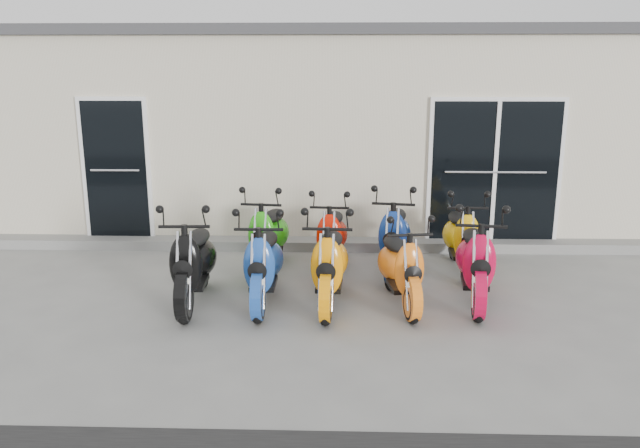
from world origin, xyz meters
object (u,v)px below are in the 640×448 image
Objects in this scene: scooter_front_blue at (263,253)px; scooter_front_orange_b at (401,257)px; scooter_front_black at (193,251)px; scooter_back_yellow at (462,229)px; scooter_front_red at (476,251)px; scooter_back_green at (268,226)px; scooter_front_orange_a at (330,253)px; scooter_back_red at (332,228)px; scooter_back_blue at (395,227)px.

scooter_front_blue reaches higher than scooter_front_orange_b.
scooter_front_black reaches higher than scooter_back_yellow.
scooter_back_green is at bearing 162.75° from scooter_front_red.
scooter_back_yellow is (1.77, 1.33, -0.03)m from scooter_front_orange_a.
scooter_back_green is (-0.86, 1.30, -0.01)m from scooter_front_orange_a.
scooter_front_orange_a reaches higher than scooter_back_red.
scooter_back_blue reaches higher than scooter_back_green.
scooter_back_blue is at bearing 80.40° from scooter_front_orange_b.
scooter_back_red is at bearing 37.28° from scooter_front_black.
scooter_back_yellow is (2.63, 0.03, -0.02)m from scooter_back_green.
scooter_front_orange_a is at bearing -49.95° from scooter_back_green.
scooter_back_green is at bearing -178.26° from scooter_back_yellow.
scooter_front_orange_b is 0.99× the size of scooter_back_red.
scooter_back_blue is at bearing 37.39° from scooter_front_blue.
scooter_front_red is at bearing -91.63° from scooter_back_yellow.
scooter_back_green is at bearing 57.93° from scooter_front_black.
scooter_front_red is (1.71, 0.13, 0.01)m from scooter_front_orange_a.
scooter_front_orange_a is at bearing -115.24° from scooter_back_blue.
scooter_front_black is at bearing -135.58° from scooter_back_red.
scooter_front_orange_a is at bearing -142.01° from scooter_back_yellow.
scooter_back_blue is at bearing 0.53° from scooter_back_red.
scooter_back_yellow is (0.94, 1.31, 0.01)m from scooter_front_orange_b.
scooter_front_orange_a is at bearing -2.44° from scooter_front_black.
scooter_front_blue is 2.06m from scooter_back_blue.
scooter_front_blue is at bearing -79.55° from scooter_back_green.
scooter_back_yellow is (3.37, 1.33, -0.04)m from scooter_front_black.
scooter_front_orange_a is 1.34m from scooter_back_red.
scooter_back_blue reaches higher than scooter_front_blue.
scooter_front_black is 2.09m from scooter_back_red.
scooter_front_blue is at bearing -0.84° from scooter_front_black.
scooter_front_red is 1.08× the size of scooter_back_red.
scooter_back_green reaches higher than scooter_back_yellow.
scooter_front_orange_b is at bearing -30.53° from scooter_back_green.
scooter_front_orange_a is 0.83m from scooter_front_orange_b.
scooter_front_black is 3.32m from scooter_front_red.
scooter_front_black is at bearing -178.46° from scooter_front_blue.
scooter_back_green is at bearing 134.60° from scooter_front_orange_b.
scooter_front_blue is 0.97× the size of scooter_front_red.
scooter_back_green reaches higher than scooter_front_orange_b.
scooter_front_orange_a is 1.72m from scooter_front_red.
scooter_back_green is at bearing -173.04° from scooter_back_red.
scooter_back_red is (-0.82, 1.32, 0.01)m from scooter_front_orange_b.
scooter_front_orange_b is 1.61m from scooter_back_yellow.
scooter_back_blue is (2.46, 1.28, -0.01)m from scooter_front_black.
scooter_back_yellow is at bearing 11.69° from scooter_back_blue.
scooter_back_red is (-1.71, 1.20, -0.05)m from scooter_front_red.
scooter_back_blue reaches higher than scooter_front_orange_b.
scooter_front_orange_b is (1.60, 0.00, -0.04)m from scooter_front_blue.
scooter_front_black is at bearing 172.37° from scooter_front_orange_b.
scooter_front_orange_a is 2.22m from scooter_back_yellow.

